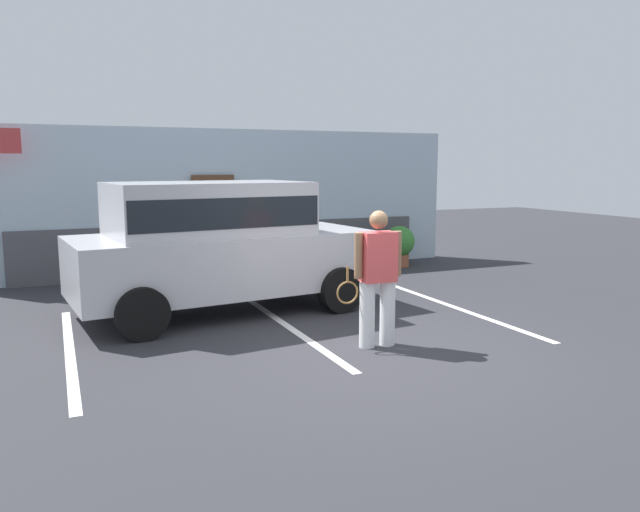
% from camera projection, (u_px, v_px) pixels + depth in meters
% --- Properties ---
extents(ground_plane, '(40.00, 40.00, 0.00)m').
position_uv_depth(ground_plane, '(367.00, 351.00, 7.64)').
color(ground_plane, '#2D2D33').
extents(parking_stripe_0, '(0.12, 4.40, 0.01)m').
position_uv_depth(parking_stripe_0, '(70.00, 351.00, 7.65)').
color(parking_stripe_0, silver).
rests_on(parking_stripe_0, ground_plane).
extents(parking_stripe_1, '(0.12, 4.40, 0.01)m').
position_uv_depth(parking_stripe_1, '(288.00, 326.00, 8.81)').
color(parking_stripe_1, silver).
rests_on(parking_stripe_1, ground_plane).
extents(parking_stripe_2, '(0.12, 4.40, 0.01)m').
position_uv_depth(parking_stripe_2, '(456.00, 308.00, 9.96)').
color(parking_stripe_2, silver).
rests_on(parking_stripe_2, ground_plane).
extents(house_frontage, '(10.49, 0.40, 3.06)m').
position_uv_depth(house_frontage, '(229.00, 205.00, 13.23)').
color(house_frontage, silver).
rests_on(house_frontage, ground_plane).
extents(parked_suv, '(4.79, 2.58, 2.05)m').
position_uv_depth(parked_suv, '(218.00, 240.00, 9.51)').
color(parked_suv, '#B7B7BC').
rests_on(parked_suv, ground_plane).
extents(tennis_player_man, '(0.90, 0.29, 1.75)m').
position_uv_depth(tennis_player_man, '(377.00, 277.00, 7.74)').
color(tennis_player_man, white).
rests_on(tennis_player_man, ground_plane).
extents(potted_plant_by_porch, '(0.58, 0.58, 0.77)m').
position_uv_depth(potted_plant_by_porch, '(363.00, 249.00, 13.80)').
color(potted_plant_by_porch, brown).
rests_on(potted_plant_by_porch, ground_plane).
extents(potted_plant_secondary, '(0.71, 0.71, 0.93)m').
position_uv_depth(potted_plant_secondary, '(399.00, 244.00, 13.98)').
color(potted_plant_secondary, '#9E5638').
rests_on(potted_plant_secondary, ground_plane).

